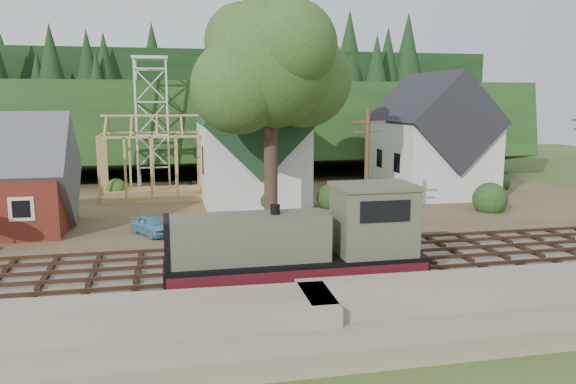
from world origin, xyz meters
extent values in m
plane|color=#384C1E|center=(0.00, 0.00, 0.00)|extent=(140.00, 140.00, 0.00)
cube|color=#7F7259|center=(0.00, -8.50, 0.00)|extent=(64.00, 5.00, 1.60)
cube|color=#726B5B|center=(0.00, 0.00, 0.08)|extent=(64.00, 11.00, 0.16)
cube|color=brown|center=(0.00, 18.00, 0.15)|extent=(64.00, 26.00, 0.30)
cube|color=#1E3F19|center=(0.00, 42.00, 0.00)|extent=(70.00, 28.96, 12.74)
cube|color=black|center=(0.00, 58.00, 0.00)|extent=(80.00, 20.00, 12.00)
cube|color=silver|center=(2.00, 20.00, 3.50)|extent=(8.00, 12.00, 6.40)
cube|color=#17331E|center=(2.00, 20.00, 6.70)|extent=(8.40, 12.96, 8.40)
cube|color=silver|center=(2.00, 14.00, 8.70)|extent=(2.40, 2.40, 4.00)
cone|color=#17331E|center=(2.00, 14.00, 12.00)|extent=(5.37, 5.37, 2.60)
cube|color=silver|center=(18.00, 19.00, 3.50)|extent=(8.00, 10.00, 6.40)
cube|color=black|center=(18.00, 19.00, 6.70)|extent=(8.40, 10.80, 8.40)
cube|color=tan|center=(-6.00, 22.00, 0.55)|extent=(8.00, 6.00, 0.50)
cube|color=tan|center=(-6.00, 22.00, 7.20)|extent=(8.00, 0.18, 0.18)
cube|color=silver|center=(-7.40, 26.60, 6.30)|extent=(0.18, 0.18, 12.00)
cube|color=silver|center=(-4.60, 26.60, 6.30)|extent=(0.18, 0.18, 12.00)
cube|color=silver|center=(-7.40, 29.40, 6.30)|extent=(0.18, 0.18, 12.00)
cube|color=silver|center=(-4.60, 29.40, 6.30)|extent=(0.18, 0.18, 12.00)
cube|color=silver|center=(-6.00, 28.00, 12.30)|extent=(3.20, 3.20, 0.25)
cylinder|color=#38281E|center=(2.00, 10.00, 4.30)|extent=(0.90, 0.90, 8.00)
sphere|color=#2E491B|center=(2.00, 10.00, 10.80)|extent=(8.40, 8.40, 8.40)
sphere|color=#2E491B|center=(4.50, 11.00, 9.80)|extent=(6.40, 6.40, 6.40)
sphere|color=#2E491B|center=(-0.20, 9.20, 9.30)|extent=(6.00, 6.00, 6.00)
cylinder|color=#4C331E|center=(7.00, 5.20, 4.00)|extent=(0.28, 0.28, 8.00)
cube|color=#4C331E|center=(7.00, 5.20, 7.20)|extent=(2.20, 0.12, 0.12)
cube|color=#4C331E|center=(7.00, 5.20, 6.60)|extent=(1.80, 0.12, 0.12)
cube|color=black|center=(0.76, -3.00, 0.33)|extent=(11.40, 2.37, 0.33)
cube|color=black|center=(0.76, -3.00, 1.03)|extent=(11.40, 2.75, 1.04)
cube|color=#4E513B|center=(-1.33, -3.00, 2.55)|extent=(6.84, 2.18, 1.99)
cube|color=#4E513B|center=(4.37, -3.00, 3.07)|extent=(3.42, 2.66, 3.04)
cube|color=#4E513B|center=(4.37, -3.00, 4.64)|extent=(3.61, 2.85, 0.19)
cube|color=black|center=(4.37, -4.35, 3.74)|extent=(2.28, 0.06, 0.95)
cube|color=#4D1017|center=(0.76, -4.40, 1.03)|extent=(11.40, 0.04, 0.66)
cube|color=#4D1017|center=(0.76, -1.60, 1.03)|extent=(11.40, 0.04, 0.66)
cylinder|color=black|center=(-0.19, -3.00, 3.64)|extent=(0.42, 0.42, 0.66)
imported|color=#599DBE|center=(-5.80, 8.05, 0.90)|extent=(2.92, 3.79, 1.20)
imported|color=red|center=(18.17, 18.40, 0.87)|extent=(4.36, 2.57, 1.14)
camera|label=1|loc=(-4.69, -26.55, 8.45)|focal=35.00mm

